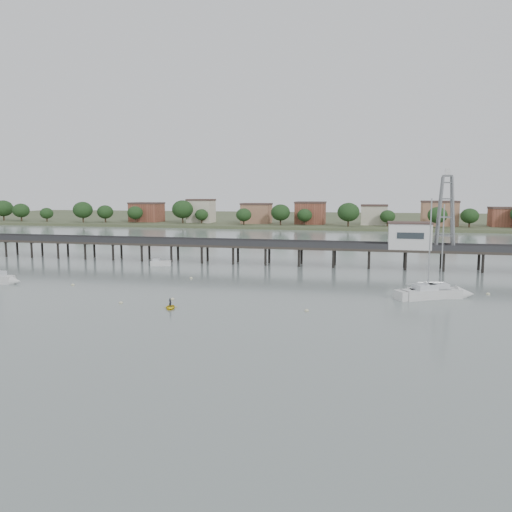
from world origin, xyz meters
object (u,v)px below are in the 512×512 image
at_px(sailboat_a, 3,280).
at_px(sailboat_d, 447,293).
at_px(lattice_tower, 446,213).
at_px(sailboat_c, 434,293).
at_px(white_tender, 160,263).
at_px(pier, 284,247).
at_px(yellow_dinghy, 170,309).

bearing_deg(sailboat_a, sailboat_d, 2.58).
xyz_separation_m(lattice_tower, sailboat_c, (-4.67, -27.81, -10.47)).
bearing_deg(sailboat_d, sailboat_a, 169.80).
bearing_deg(white_tender, lattice_tower, -11.73).
distance_m(pier, lattice_tower, 32.34).
height_order(sailboat_c, yellow_dinghy, sailboat_c).
distance_m(sailboat_d, yellow_dinghy, 39.14).
bearing_deg(sailboat_a, sailboat_c, 2.08).
distance_m(sailboat_a, white_tender, 30.28).
bearing_deg(sailboat_c, lattice_tower, 50.31).
relative_size(pier, yellow_dinghy, 60.46).
relative_size(lattice_tower, sailboat_d, 1.10).
bearing_deg(pier, sailboat_a, -141.95).
bearing_deg(sailboat_d, pier, 122.14).
distance_m(sailboat_a, yellow_dinghy, 35.71).
height_order(white_tender, yellow_dinghy, white_tender).
distance_m(lattice_tower, sailboat_c, 30.08).
height_order(pier, sailboat_d, sailboat_d).
bearing_deg(white_tender, sailboat_c, -40.84).
height_order(pier, white_tender, pier).
height_order(pier, lattice_tower, lattice_tower).
xyz_separation_m(lattice_tower, yellow_dinghy, (-38.66, -42.85, -11.10)).
relative_size(sailboat_d, sailboat_c, 0.94).
bearing_deg(sailboat_d, sailboat_c, -172.54).
relative_size(pier, sailboat_c, 10.02).
bearing_deg(sailboat_a, white_tender, 55.03).
distance_m(pier, sailboat_d, 39.55).
xyz_separation_m(lattice_tower, sailboat_d, (-2.85, -27.08, -10.46)).
bearing_deg(yellow_dinghy, white_tender, 97.86).
bearing_deg(white_tender, sailboat_a, -142.09).
xyz_separation_m(lattice_tower, sailboat_a, (-72.78, -32.31, -10.45)).
distance_m(sailboat_d, sailboat_a, 70.12).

